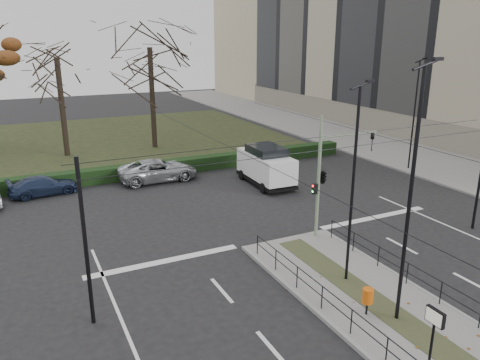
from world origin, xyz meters
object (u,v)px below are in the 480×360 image
object	(u,v)px
bare_tree_center	(150,55)
bare_tree_near	(57,65)
white_van	(266,165)
parked_car_third	(43,186)
traffic_light	(324,175)
streetlamp_median_near	(411,197)
streetlamp_sidewalk	(414,114)
parked_car_fourth	(158,170)
litter_bin	(368,296)
info_panel	(434,325)
streetlamp_median_far	(353,184)

from	to	relation	value
bare_tree_center	bare_tree_near	xyz separation A→B (m)	(-7.42, 0.23, -0.67)
white_van	bare_tree_near	bearing A→B (deg)	128.71
parked_car_third	white_van	world-z (taller)	white_van
traffic_light	parked_car_third	bearing A→B (deg)	132.30
streetlamp_median_near	streetlamp_sidewalk	xyz separation A→B (m)	(14.96, 14.44, -0.44)
parked_car_fourth	parked_car_third	bearing A→B (deg)	88.13
white_van	litter_bin	bearing A→B (deg)	-106.01
streetlamp_sidewalk	streetlamp_median_near	bearing A→B (deg)	-136.01
traffic_light	info_panel	bearing A→B (deg)	-108.56
litter_bin	bare_tree_near	world-z (taller)	bare_tree_near
info_panel	bare_tree_center	distance (m)	33.02
streetlamp_median_far	streetlamp_sidewalk	distance (m)	18.70
info_panel	bare_tree_center	world-z (taller)	bare_tree_center
streetlamp_median_near	white_van	xyz separation A→B (m)	(3.60, 16.01, -3.28)
traffic_light	white_van	size ratio (longest dim) A/B	1.06
streetlamp_median_near	parked_car_fourth	size ratio (longest dim) A/B	1.64
streetlamp_median_near	parked_car_third	size ratio (longest dim) A/B	2.14
litter_bin	streetlamp_median_far	world-z (taller)	streetlamp_median_far
traffic_light	parked_car_fourth	world-z (taller)	traffic_light
parked_car_third	white_van	xyz separation A→B (m)	(13.67, -4.16, 0.76)
traffic_light	streetlamp_median_near	bearing A→B (deg)	-104.32
traffic_light	bare_tree_near	distance (m)	25.03
litter_bin	parked_car_third	size ratio (longest dim) A/B	0.24
white_van	bare_tree_center	world-z (taller)	bare_tree_center
info_panel	parked_car_third	size ratio (longest dim) A/B	0.56
bare_tree_center	bare_tree_near	distance (m)	7.46
traffic_light	white_van	xyz separation A→B (m)	(1.79, 8.90, -1.91)
parked_car_fourth	bare_tree_near	size ratio (longest dim) A/B	0.51
info_panel	parked_car_third	distance (m)	24.47
litter_bin	traffic_light	bearing A→B (deg)	67.91
bare_tree_near	info_panel	bearing A→B (deg)	-79.45
streetlamp_median_near	white_van	world-z (taller)	streetlamp_median_near
white_van	bare_tree_near	world-z (taller)	bare_tree_near
info_panel	parked_car_third	world-z (taller)	info_panel
streetlamp_median_far	parked_car_fourth	xyz separation A→B (m)	(-2.85, 16.97, -3.44)
traffic_light	bare_tree_near	world-z (taller)	bare_tree_near
streetlamp_median_near	streetlamp_sidewalk	world-z (taller)	streetlamp_median_near
info_panel	bare_tree_center	bearing A→B (deg)	87.63
white_van	bare_tree_center	bearing A→B (deg)	105.29
litter_bin	info_panel	bearing A→B (deg)	-101.42
traffic_light	litter_bin	bearing A→B (deg)	-112.09
litter_bin	streetlamp_median_near	bearing A→B (deg)	-39.73
streetlamp_sidewalk	bare_tree_near	world-z (taller)	bare_tree_near
parked_car_third	parked_car_fourth	size ratio (longest dim) A/B	0.77
streetlamp_median_far	bare_tree_center	size ratio (longest dim) A/B	0.70
info_panel	traffic_light	bearing A→B (deg)	71.44
info_panel	parked_car_fourth	distance (m)	22.76
streetlamp_median_far	info_panel	bearing A→B (deg)	-106.01
parked_car_fourth	bare_tree_near	xyz separation A→B (m)	(-4.87, 9.96, 6.65)
streetlamp_median_far	white_van	distance (m)	13.75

